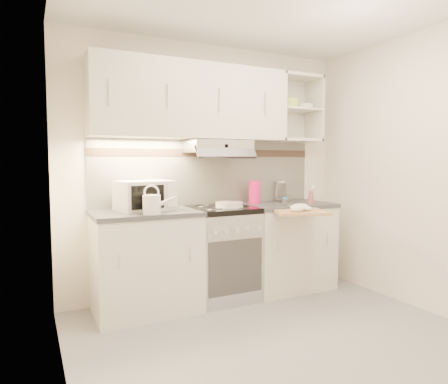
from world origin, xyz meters
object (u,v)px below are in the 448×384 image
at_px(cutting_board, 300,212).
at_px(microwave, 144,195).
at_px(watering_can, 153,204).
at_px(pink_pitcher, 254,192).
at_px(spray_bottle, 311,195).
at_px(glass_jar, 281,191).
at_px(electric_range, 222,253).
at_px(plate_stack, 229,205).

bearing_deg(cutting_board, microwave, 177.00).
height_order(watering_can, cutting_board, watering_can).
bearing_deg(pink_pitcher, spray_bottle, -27.34).
relative_size(pink_pitcher, glass_jar, 1.06).
bearing_deg(glass_jar, microwave, -175.55).
distance_m(electric_range, spray_bottle, 1.13).
relative_size(glass_jar, cutting_board, 0.49).
relative_size(pink_pitcher, cutting_board, 0.51).
height_order(pink_pitcher, spray_bottle, pink_pitcher).
distance_m(electric_range, cutting_board, 0.85).
xyz_separation_m(electric_range, spray_bottle, (1.00, -0.09, 0.53)).
distance_m(watering_can, cutting_board, 1.35).
distance_m(watering_can, pink_pitcher, 1.23).
height_order(watering_can, pink_pitcher, watering_can).
relative_size(watering_can, pink_pitcher, 1.20).
bearing_deg(watering_can, pink_pitcher, 39.45).
height_order(glass_jar, spray_bottle, glass_jar).
height_order(microwave, plate_stack, microwave).
bearing_deg(cutting_board, watering_can, -170.80).
bearing_deg(plate_stack, cutting_board, -37.49).
height_order(watering_can, plate_stack, watering_can).
bearing_deg(plate_stack, spray_bottle, -1.91).
relative_size(microwave, glass_jar, 2.37).
distance_m(plate_stack, cutting_board, 0.67).
distance_m(microwave, spray_bottle, 1.74).
height_order(electric_range, glass_jar, glass_jar).
xyz_separation_m(electric_range, cutting_board, (0.58, -0.46, 0.42)).
distance_m(plate_stack, spray_bottle, 0.95).
bearing_deg(spray_bottle, watering_can, -152.59).
bearing_deg(spray_bottle, cutting_board, -115.12).
xyz_separation_m(microwave, cutting_board, (1.31, -0.54, -0.16)).
xyz_separation_m(pink_pitcher, spray_bottle, (0.56, -0.22, -0.04)).
bearing_deg(microwave, cutting_board, -33.59).
relative_size(plate_stack, pink_pitcher, 1.11).
xyz_separation_m(electric_range, watering_can, (-0.74, -0.22, 0.54)).
xyz_separation_m(watering_can, glass_jar, (1.56, 0.42, 0.02)).
distance_m(electric_range, microwave, 0.94).
relative_size(electric_range, pink_pitcher, 3.84).
height_order(pink_pitcher, cutting_board, pink_pitcher).
bearing_deg(electric_range, plate_stack, -49.81).
height_order(microwave, pink_pitcher, microwave).
bearing_deg(watering_can, plate_stack, 34.51).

